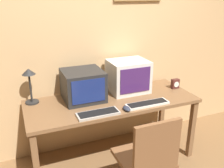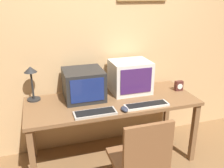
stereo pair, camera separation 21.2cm
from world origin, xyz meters
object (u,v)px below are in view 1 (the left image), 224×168
at_px(monitor_left, 83,85).
at_px(mouse_near_keyboard, 127,109).
at_px(keyboard_main, 98,114).
at_px(keyboard_side, 147,104).
at_px(monitor_right, 128,76).
at_px(desk_clock, 175,84).
at_px(office_chair, 146,168).
at_px(desk_lamp, 29,79).

distance_m(monitor_left, mouse_near_keyboard, 0.54).
relative_size(keyboard_main, keyboard_side, 0.89).
bearing_deg(monitor_right, keyboard_main, -140.18).
bearing_deg(desk_clock, mouse_near_keyboard, -158.29).
bearing_deg(monitor_right, office_chair, -105.60).
bearing_deg(monitor_right, desk_clock, -13.72).
bearing_deg(keyboard_side, keyboard_main, -178.76).
relative_size(monitor_left, keyboard_side, 0.91).
xyz_separation_m(monitor_left, office_chair, (0.29, -0.88, -0.50)).
relative_size(mouse_near_keyboard, office_chair, 0.12).
bearing_deg(office_chair, desk_lamp, 129.34).
distance_m(monitor_left, desk_clock, 1.11).
bearing_deg(keyboard_side, desk_lamp, 155.17).
bearing_deg(keyboard_side, monitor_left, 145.38).
height_order(mouse_near_keyboard, desk_clock, desk_clock).
distance_m(monitor_left, office_chair, 1.05).
bearing_deg(office_chair, desk_clock, 43.51).
bearing_deg(monitor_left, desk_clock, -5.49).
xyz_separation_m(monitor_left, mouse_near_keyboard, (0.31, -0.42, -0.14)).
height_order(monitor_left, keyboard_main, monitor_left).
height_order(keyboard_side, desk_clock, desk_clock).
relative_size(keyboard_main, office_chair, 0.44).
height_order(desk_clock, desk_lamp, desk_lamp).
xyz_separation_m(keyboard_main, keyboard_side, (0.54, 0.01, -0.00)).
xyz_separation_m(desk_clock, desk_lamp, (-1.63, 0.22, 0.20)).
xyz_separation_m(monitor_left, desk_lamp, (-0.52, 0.11, 0.10)).
height_order(keyboard_side, mouse_near_keyboard, mouse_near_keyboard).
bearing_deg(monitor_left, monitor_right, 3.23).
bearing_deg(monitor_left, keyboard_side, -34.62).
distance_m(desk_clock, desk_lamp, 1.65).
bearing_deg(mouse_near_keyboard, monitor_right, 63.04).
bearing_deg(keyboard_main, monitor_left, 93.65).
relative_size(desk_clock, desk_lamp, 0.31).
xyz_separation_m(monitor_left, keyboard_main, (0.03, -0.40, -0.15)).
xyz_separation_m(monitor_left, desk_clock, (1.10, -0.11, -0.10)).
xyz_separation_m(keyboard_side, office_chair, (-0.27, -0.49, -0.35)).
bearing_deg(mouse_near_keyboard, desk_lamp, 147.49).
xyz_separation_m(monitor_right, keyboard_side, (0.02, -0.42, -0.17)).
bearing_deg(keyboard_side, monitor_right, 92.83).
relative_size(keyboard_main, desk_clock, 3.54).
relative_size(desk_lamp, office_chair, 0.40).
bearing_deg(monitor_right, keyboard_side, -87.17).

